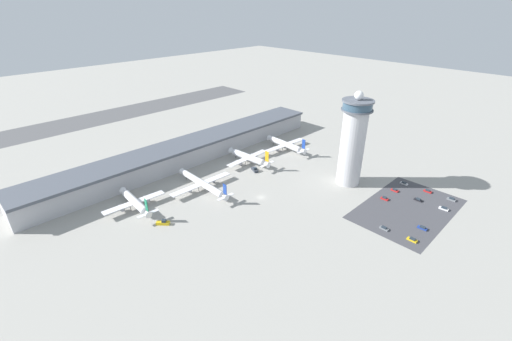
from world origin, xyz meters
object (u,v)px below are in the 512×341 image
Objects in this scene: car_maroon_suv at (384,228)px; car_white_wagon at (452,199)px; airplane_gate_delta at (286,145)px; car_green_van at (422,228)px; car_black_suv at (385,198)px; airplane_gate_charlie at (248,157)px; car_navy_sedan at (418,200)px; airplane_gate_alpha at (135,202)px; car_blue_compact at (428,191)px; car_silver_sedan at (412,240)px; service_truck_fuel at (163,223)px; control_tower at (353,141)px; airplane_gate_bravo at (202,184)px; car_red_hatchback at (404,183)px; car_grey_coupe at (395,190)px; service_truck_catering at (255,170)px; car_yellow_taxi at (444,209)px.

car_white_wagon reaches higher than car_maroon_suv.
airplane_gate_delta is 8.43× the size of car_green_van.
airplane_gate_charlie is at bearing 104.00° from car_black_suv.
car_maroon_suv is 1.01× the size of car_navy_sedan.
car_black_suv is at bearing -40.53° from airplane_gate_alpha.
car_green_van is (-38.39, -12.37, -0.01)m from car_blue_compact.
car_silver_sedan is at bearing -165.93° from car_blue_compact.
car_silver_sedan is (-3.48, -114.24, -3.74)m from airplane_gate_charlie.
airplane_gate_alpha is 8.11× the size of car_black_suv.
car_navy_sedan is (37.50, 12.72, -0.03)m from car_silver_sedan.
service_truck_fuel is at bearing 133.30° from car_maroon_suv.
control_tower is 36.88m from car_black_suv.
airplane_gate_charlie is 112.10m from car_blue_compact.
airplane_gate_bravo is (-68.67, 54.74, -22.93)m from control_tower.
airplane_gate_alpha is at bearing 127.25° from car_maroon_suv.
car_red_hatchback is (128.78, -88.57, -3.68)m from airplane_gate_alpha.
car_black_suv is at bearing -96.05° from control_tower.
car_red_hatchback reaches higher than car_grey_coupe.
car_black_suv reaches higher than car_grey_coupe.
car_blue_compact is at bearing -38.36° from airplane_gate_alpha.
car_black_suv is (-2.72, -25.64, -26.37)m from control_tower.
service_truck_catering is (-5.14, -11.37, -3.35)m from airplane_gate_charlie.
car_silver_sedan is at bearing -133.82° from car_black_suv.
service_truck_catering is 110.90m from car_yellow_taxi.
car_red_hatchback is (10.96, -85.50, -3.54)m from airplane_gate_delta.
car_silver_sedan is at bearing -89.08° from service_truck_catering.
car_blue_compact is at bearing 46.33° from car_yellow_taxi.
car_white_wagon is 1.07× the size of car_grey_coupe.
car_yellow_taxi is 1.10× the size of car_blue_compact.
car_maroon_suv and car_grey_coupe have the same top height.
car_grey_coupe is 1.03× the size of car_black_suv.
control_tower is 12.36× the size of car_red_hatchback.
car_yellow_taxi reaches higher than car_navy_sedan.
service_truck_fuel is (2.89, -22.74, -3.27)m from airplane_gate_alpha.
airplane_gate_charlie is at bearing 9.56° from airplane_gate_bravo.
airplane_gate_charlie is 90.56m from car_black_suv.
car_white_wagon is (23.06, -52.22, -26.37)m from control_tower.
service_truck_fuel is at bearing 152.39° from car_red_hatchback.
car_green_van is at bearing 1.86° from car_silver_sedan.
car_white_wagon is (52.81, -103.01, -0.35)m from service_truck_catering.
car_navy_sedan is (12.13, -13.71, -0.06)m from car_black_suv.
car_black_suv is (25.37, 26.44, 0.03)m from car_silver_sedan.
car_red_hatchback is 1.05× the size of car_navy_sedan.
airplane_gate_delta reaches higher than car_grey_coupe.
service_truck_catering is 1.56× the size of car_silver_sedan.
car_white_wagon is 1.03× the size of car_blue_compact.
car_maroon_suv is at bearing -89.58° from service_truck_catering.
airplane_gate_bravo is 10.15× the size of car_blue_compact.
airplane_gate_bravo reaches higher than car_grey_coupe.
service_truck_catering is 1.65× the size of car_grey_coupe.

